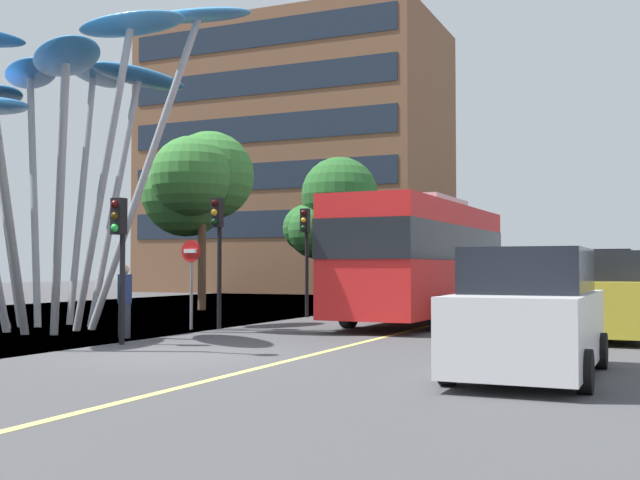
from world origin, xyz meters
The scene contains 16 objects.
ground centered at (-0.66, 0.00, -0.05)m, with size 120.00×240.00×0.10m.
red_bus centered at (1.92, 10.48, 2.09)m, with size 3.01×10.36×3.82m.
leaf_sculpture centered at (-6.95, 3.79, 6.51)m, with size 11.40×10.30×9.01m.
traffic_light_kerb_near centered at (-2.25, 1.18, 2.34)m, with size 0.28×0.42×3.21m.
traffic_light_kerb_far centered at (-2.58, 5.84, 2.61)m, with size 0.28×0.42×3.60m.
traffic_light_island_mid centered at (-2.49, 11.45, 2.68)m, with size 0.28×0.42×3.70m.
car_parked_near centered at (6.77, -0.30, 0.94)m, with size 2.07×4.58×1.99m.
car_parked_mid centered at (7.43, 6.74, 0.98)m, with size 2.05×4.08×2.07m.
car_parked_far centered at (6.97, 12.32, 1.04)m, with size 2.05×3.84×2.23m.
car_side_street centered at (6.83, 19.68, 0.97)m, with size 2.02×4.21×2.05m.
street_lamp centered at (-3.57, -0.85, 4.87)m, with size 1.79×0.44×7.62m.
tree_pavement_near centered at (-8.72, 14.32, 5.16)m, with size 4.53×4.84×7.31m.
tree_pavement_far centered at (-6.82, 23.70, 4.73)m, with size 5.17×3.92×7.28m.
pedestrian centered at (-3.19, 2.58, 0.88)m, with size 0.34×0.34×1.75m.
no_entry_sign centered at (-3.18, 5.47, 1.63)m, with size 0.60×0.12×2.44m.
backdrop_building centered at (-15.37, 38.01, 9.35)m, with size 20.20×12.02×18.69m.
Camera 1 is at (8.69, -12.80, 1.69)m, focal length 44.07 mm.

